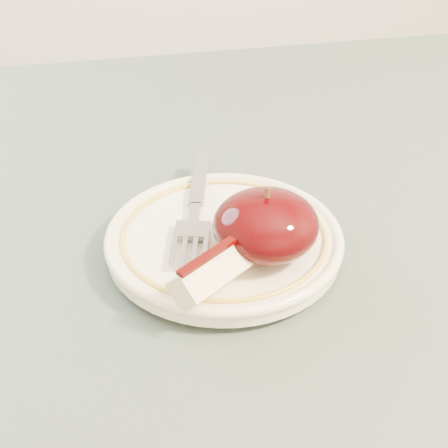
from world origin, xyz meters
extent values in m
cylinder|color=brown|center=(0.40, 0.40, 0.35)|extent=(0.05, 0.05, 0.71)
cube|color=#3C4A43|center=(0.00, 0.00, 0.73)|extent=(0.90, 0.90, 0.04)
cylinder|color=#EEE5C7|center=(-0.04, -0.02, 0.75)|extent=(0.10, 0.10, 0.01)
cylinder|color=#EEE5C7|center=(-0.04, -0.02, 0.76)|extent=(0.18, 0.18, 0.01)
torus|color=#EEE5C7|center=(-0.04, -0.02, 0.77)|extent=(0.19, 0.19, 0.01)
torus|color=gold|center=(-0.04, -0.02, 0.77)|extent=(0.16, 0.16, 0.00)
ellipsoid|color=black|center=(-0.01, -0.04, 0.79)|extent=(0.08, 0.07, 0.05)
cylinder|color=#472D19|center=(-0.01, -0.04, 0.82)|extent=(0.00, 0.00, 0.01)
cube|color=beige|center=(-0.05, -0.08, 0.78)|extent=(0.07, 0.06, 0.03)
cube|color=#330201|center=(-0.05, -0.08, 0.80)|extent=(0.06, 0.05, 0.00)
cube|color=gray|center=(-0.04, 0.07, 0.77)|extent=(0.04, 0.09, 0.00)
cube|color=gray|center=(-0.05, 0.01, 0.77)|extent=(0.02, 0.03, 0.00)
cube|color=gray|center=(-0.06, -0.01, 0.77)|extent=(0.03, 0.03, 0.00)
cube|color=gray|center=(-0.06, -0.04, 0.77)|extent=(0.01, 0.04, 0.00)
cube|color=gray|center=(-0.06, -0.04, 0.77)|extent=(0.01, 0.04, 0.00)
cube|color=gray|center=(-0.07, -0.04, 0.77)|extent=(0.01, 0.04, 0.00)
cube|color=gray|center=(-0.08, -0.04, 0.77)|extent=(0.01, 0.04, 0.00)
camera|label=1|loc=(-0.12, -0.40, 1.05)|focal=50.00mm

